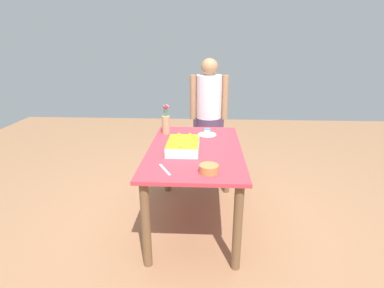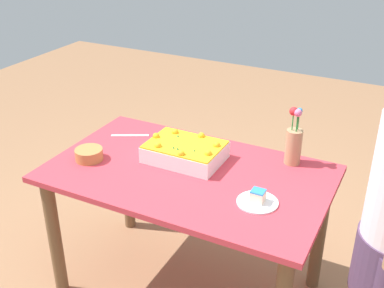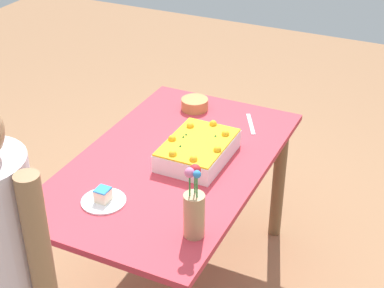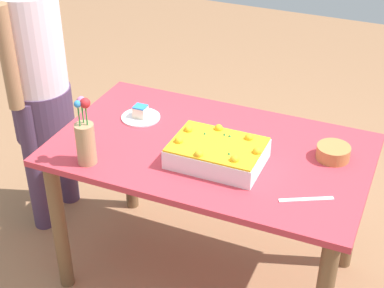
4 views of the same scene
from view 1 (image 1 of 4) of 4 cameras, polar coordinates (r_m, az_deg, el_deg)
name	(u,v)px [view 1 (image 1 of 4)]	position (r m, az deg, el deg)	size (l,w,h in m)	color
ground_plane	(195,221)	(3.04, 0.52, -14.43)	(8.00, 8.00, 0.00)	#9A6C4A
dining_table	(195,161)	(2.74, 0.56, -3.30)	(1.39, 0.84, 0.76)	#C73542
sheet_cake	(183,146)	(2.62, -1.70, -0.32)	(0.39, 0.27, 0.12)	white
serving_plate_with_slice	(207,133)	(3.07, 2.92, 2.04)	(0.19, 0.19, 0.07)	white
cake_knife	(165,170)	(2.27, -5.22, -4.86)	(0.22, 0.02, 0.00)	silver
flower_vase	(166,123)	(3.10, -4.99, 4.06)	(0.08, 0.08, 0.31)	tan
fruit_bowl	(209,169)	(2.20, 3.24, -4.73)	(0.14, 0.14, 0.06)	#BB7B41
person_standing	(209,113)	(3.62, 3.20, 5.93)	(0.31, 0.45, 1.49)	#4B3451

